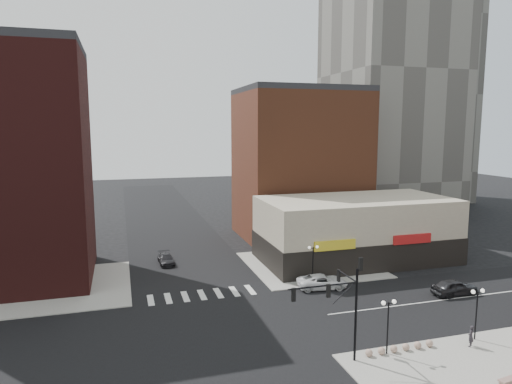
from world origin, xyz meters
name	(u,v)px	position (x,y,z in m)	size (l,w,h in m)	color
ground	(220,329)	(0.00, 0.00, 0.00)	(240.00, 240.00, 0.00)	black
road_ew	(220,328)	(0.00, 0.00, 0.01)	(200.00, 14.00, 0.02)	black
road_ns	(220,328)	(0.00, 0.00, 0.01)	(14.00, 200.00, 0.02)	black
sidewalk_nw	(57,288)	(-14.50, 14.50, 0.06)	(15.00, 15.00, 0.12)	gray
sidewalk_ne	(310,265)	(14.50, 14.50, 0.06)	(15.00, 15.00, 0.12)	gray
building_nw	(9,169)	(-19.00, 18.50, 12.50)	(16.00, 15.00, 25.00)	#3A1312
building_ne_midrise	(299,166)	(19.00, 29.50, 11.00)	(18.00, 15.00, 22.00)	brown
tower_far	(426,20)	(60.00, 56.00, 41.00)	(18.00, 18.00, 82.00)	#47443F
building_ne_row	(356,235)	(21.00, 15.00, 3.30)	(24.20, 12.20, 8.00)	#B6AD91
traffic_signal	(342,296)	(7.24, -7.83, 4.96)	(5.59, 3.09, 7.77)	black
street_lamp_se_a	(388,313)	(11.00, -8.00, 3.29)	(1.22, 0.32, 4.16)	black
street_lamp_se_b	(477,301)	(19.00, -8.00, 3.29)	(1.22, 0.32, 4.16)	black
street_lamp_ne	(313,255)	(12.00, 8.00, 3.29)	(1.22, 0.32, 4.16)	black
bollard_row	(400,348)	(12.12, -8.00, 0.39)	(5.80, 0.55, 0.55)	#9F7E6D
white_suv	(322,282)	(12.43, 6.48, 0.74)	(2.46, 5.33, 1.48)	white
dark_sedan_east	(455,287)	(24.48, 0.87, 0.82)	(1.93, 4.79, 1.63)	black
dark_sedan_north	(166,259)	(-2.54, 20.04, 0.63)	(1.76, 4.32, 1.25)	black
pedestrian	(471,336)	(17.81, -8.86, 0.96)	(0.61, 0.40, 1.68)	#262429
stone_bench	(509,381)	(16.46, -13.89, 0.33)	(1.72, 0.74, 0.39)	#8F6D63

